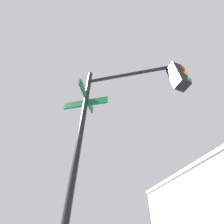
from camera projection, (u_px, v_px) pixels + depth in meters
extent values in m
cylinder|color=black|center=(75.00, 167.00, 2.79)|extent=(0.12, 0.12, 5.85)
cylinder|color=black|center=(129.00, 74.00, 4.38)|extent=(1.35, 1.95, 0.09)
cube|color=black|center=(178.00, 76.00, 3.90)|extent=(0.28, 0.28, 0.80)
sphere|color=red|center=(181.00, 70.00, 4.05)|extent=(0.18, 0.18, 0.18)
sphere|color=orange|center=(184.00, 75.00, 3.87)|extent=(0.18, 0.18, 0.18)
sphere|color=green|center=(188.00, 81.00, 3.70)|extent=(0.18, 0.18, 0.18)
cube|color=#0F5128|center=(86.00, 103.00, 3.92)|extent=(0.65, 0.94, 0.20)
cube|color=#0F5128|center=(87.00, 97.00, 4.07)|extent=(0.85, 0.59, 0.20)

